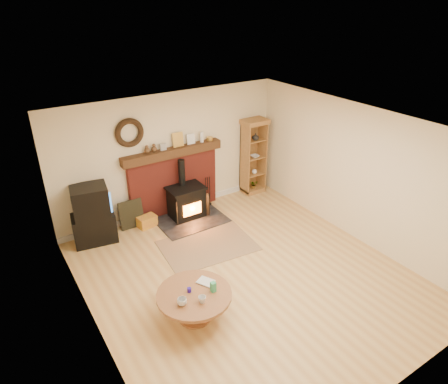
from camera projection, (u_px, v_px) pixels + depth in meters
ground at (246, 275)px, 6.85m from camera, size 5.50×5.50×0.00m
room_shell at (244, 183)px, 6.14m from camera, size 5.02×5.52×2.61m
chimney_breast at (174, 178)px, 8.49m from camera, size 2.20×0.22×1.78m
wood_stove at (187, 203)px, 8.44m from camera, size 1.40×1.00×1.27m
area_rug at (208, 246)px, 7.63m from camera, size 1.83×1.34×0.01m
tv_unit at (93, 216)px, 7.56m from camera, size 0.87×0.67×1.16m
curio_cabinet at (253, 156)px, 9.33m from camera, size 0.58×0.42×1.79m
firelog_box at (147, 221)px, 8.21m from camera, size 0.41×0.29×0.23m
leaning_painting at (131, 214)px, 8.12m from camera, size 0.50×0.13×0.59m
fire_tools at (208, 200)px, 9.02m from camera, size 0.16×0.16×0.70m
coffee_table at (194, 298)px, 5.78m from camera, size 1.10×1.10×0.62m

